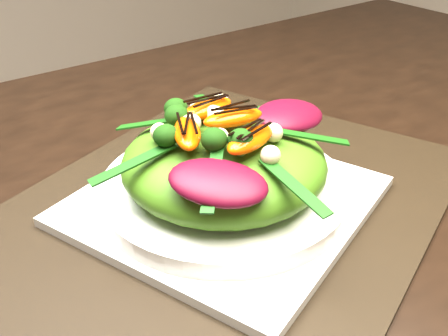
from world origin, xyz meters
TOP-DOWN VIEW (x-y plane):
  - dining_table at (0.00, 0.00)m, footprint 1.60×0.90m
  - placemat at (-0.05, -0.03)m, footprint 0.60×0.53m
  - plate_base at (-0.05, -0.03)m, footprint 0.33×0.33m
  - salad_bowl at (-0.05, -0.03)m, footprint 0.28×0.28m
  - lettuce_mound at (-0.05, -0.03)m, footprint 0.26×0.26m
  - radicchio_leaf at (0.03, -0.04)m, footprint 0.08×0.06m
  - orange_segment at (-0.05, -0.00)m, footprint 0.06×0.04m
  - broccoli_floret at (-0.11, -0.01)m, footprint 0.04×0.04m
  - macadamia_nut at (-0.00, -0.07)m, footprint 0.02×0.02m
  - balsamic_drizzle at (-0.05, -0.00)m, footprint 0.04×0.01m

SIDE VIEW (x-z plane):
  - dining_table at x=0.00m, z-range 0.35..1.10m
  - placemat at x=-0.05m, z-range 0.75..0.75m
  - plate_base at x=-0.05m, z-range 0.75..0.76m
  - salad_bowl at x=-0.05m, z-range 0.76..0.78m
  - lettuce_mound at x=-0.05m, z-range 0.77..0.84m
  - radicchio_leaf at x=0.03m, z-range 0.82..0.84m
  - macadamia_nut at x=0.00m, z-range 0.83..0.85m
  - broccoli_floret at x=-0.11m, z-range 0.83..0.86m
  - orange_segment at x=-0.05m, z-range 0.84..0.85m
  - balsamic_drizzle at x=-0.05m, z-range 0.85..0.85m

